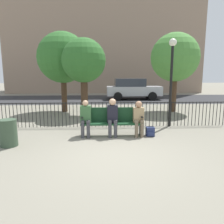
{
  "coord_description": "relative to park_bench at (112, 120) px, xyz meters",
  "views": [
    {
      "loc": [
        -0.32,
        -5.17,
        2.06
      ],
      "look_at": [
        0.0,
        1.8,
        0.8
      ],
      "focal_mm": 35.0,
      "sensor_mm": 36.0,
      "label": 1
    }
  ],
  "objects": [
    {
      "name": "tree_2",
      "position": [
        3.47,
        4.41,
        2.31
      ],
      "size": [
        2.5,
        2.5,
        4.09
      ],
      "color": "#422D1E",
      "rests_on": "ground"
    },
    {
      "name": "parked_car_0",
      "position": [
        2.08,
        9.99,
        0.34
      ],
      "size": [
        4.2,
        1.94,
        1.62
      ],
      "color": "#B7B7BC",
      "rests_on": "ground"
    },
    {
      "name": "lamp_post",
      "position": [
        2.28,
        1.13,
        1.71
      ],
      "size": [
        0.28,
        0.28,
        3.29
      ],
      "color": "black",
      "rests_on": "ground"
    },
    {
      "name": "tree_1",
      "position": [
        -1.17,
        3.46,
        2.09
      ],
      "size": [
        2.07,
        2.07,
        3.66
      ],
      "color": "#422D1E",
      "rests_on": "ground"
    },
    {
      "name": "street_surface",
      "position": [
        0.0,
        10.12,
        -0.5
      ],
      "size": [
        24.0,
        6.0,
        0.01
      ],
      "color": "#2B2B2D",
      "rests_on": "ground"
    },
    {
      "name": "seated_person_2",
      "position": [
        0.87,
        -0.13,
        0.15
      ],
      "size": [
        0.34,
        0.39,
        1.16
      ],
      "color": "brown",
      "rests_on": "ground"
    },
    {
      "name": "fence_railing",
      "position": [
        -0.02,
        1.18,
        0.06
      ],
      "size": [
        9.01,
        0.03,
        0.95
      ],
      "color": "black",
      "rests_on": "ground"
    },
    {
      "name": "backpack",
      "position": [
        1.25,
        -0.16,
        -0.35
      ],
      "size": [
        0.26,
        0.26,
        0.3
      ],
      "color": "navy",
      "rests_on": "ground"
    },
    {
      "name": "seated_person_0",
      "position": [
        -0.85,
        -0.13,
        0.16
      ],
      "size": [
        0.34,
        0.39,
        1.2
      ],
      "color": "#3D3D42",
      "rests_on": "ground"
    },
    {
      "name": "tree_0",
      "position": [
        -2.32,
        4.59,
        2.31
      ],
      "size": [
        2.6,
        2.6,
        4.13
      ],
      "color": "#422D1E",
      "rests_on": "ground"
    },
    {
      "name": "park_bench",
      "position": [
        0.0,
        0.0,
        0.0
      ],
      "size": [
        2.04,
        0.45,
        0.92
      ],
      "color": "#14381E",
      "rests_on": "ground"
    },
    {
      "name": "building_facade",
      "position": [
        0.0,
        18.12,
        6.0
      ],
      "size": [
        20.0,
        6.0,
        12.99
      ],
      "color": "gray",
      "rests_on": "ground"
    },
    {
      "name": "seated_person_1",
      "position": [
        0.01,
        -0.13,
        0.2
      ],
      "size": [
        0.34,
        0.39,
        1.24
      ],
      "color": "#3D3D42",
      "rests_on": "ground"
    },
    {
      "name": "ground_plane",
      "position": [
        0.0,
        -1.88,
        -0.5
      ],
      "size": [
        80.0,
        80.0,
        0.0
      ],
      "primitive_type": "plane",
      "color": "gray"
    },
    {
      "name": "trash_bin",
      "position": [
        -2.97,
        -0.97,
        -0.12
      ],
      "size": [
        0.48,
        0.48,
        0.77
      ],
      "color": "#384C38",
      "rests_on": "ground"
    }
  ]
}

